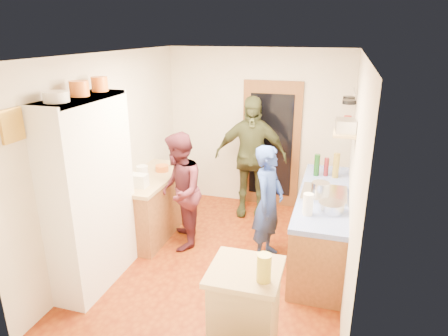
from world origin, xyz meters
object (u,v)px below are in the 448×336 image
at_px(right_counter_base, 321,227).
at_px(person_left, 181,190).
at_px(hutch_body, 91,195).
at_px(person_back, 252,157).
at_px(island_base, 244,315).
at_px(person_hob, 270,204).

bearing_deg(right_counter_base, person_left, -173.22).
relative_size(hutch_body, person_back, 1.14).
bearing_deg(person_left, hutch_body, -50.36).
distance_m(right_counter_base, person_left, 1.91).
xyz_separation_m(right_counter_base, person_left, (-1.86, -0.22, 0.38)).
relative_size(right_counter_base, island_base, 2.56).
relative_size(hutch_body, right_counter_base, 1.00).
bearing_deg(person_hob, right_counter_base, -58.21).
bearing_deg(hutch_body, right_counter_base, 27.47).
relative_size(hutch_body, island_base, 2.56).
height_order(right_counter_base, island_base, island_base).
height_order(island_base, person_left, person_left).
bearing_deg(person_left, person_back, 131.15).
bearing_deg(person_hob, person_back, 33.68).
height_order(person_left, person_back, person_back).
distance_m(hutch_body, person_hob, 2.16).
bearing_deg(right_counter_base, hutch_body, -152.53).
bearing_deg(person_left, island_base, 17.25).
bearing_deg(island_base, person_hob, 93.15).
height_order(right_counter_base, person_back, person_back).
bearing_deg(person_back, person_left, -126.84).
relative_size(person_hob, person_left, 0.95).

